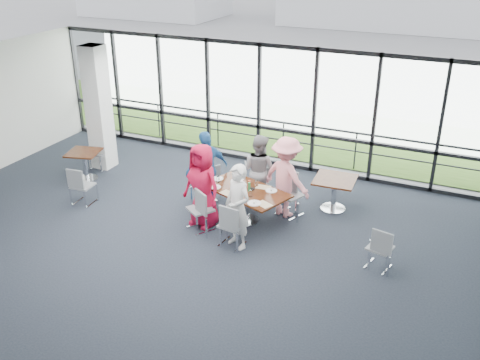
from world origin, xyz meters
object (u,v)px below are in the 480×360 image
at_px(diner_near_left, 202,186).
at_px(chair_main_end, 205,184).
at_px(diner_far_right, 286,177).
at_px(diner_end, 207,169).
at_px(chair_spare_lb, 99,153).
at_px(main_table, 246,195).
at_px(chair_main_nr, 232,225).
at_px(chair_main_fl, 258,183).
at_px(chair_spare_r, 380,248).
at_px(side_table_right, 335,183).
at_px(chair_spare_la, 83,186).
at_px(chair_main_fr, 290,195).
at_px(diner_near_right, 238,207).
at_px(chair_main_nl, 200,209).
at_px(side_table_left, 84,157).
at_px(diner_far_left, 259,170).
at_px(structural_column, 99,108).

height_order(diner_near_left, chair_main_end, diner_near_left).
relative_size(diner_far_right, diner_end, 1.03).
bearing_deg(chair_spare_lb, diner_end, 166.94).
height_order(main_table, chair_main_nr, chair_main_nr).
height_order(chair_main_fl, chair_spare_lb, chair_main_fl).
xyz_separation_m(chair_main_nr, chair_spare_r, (2.80, 0.41, -0.03)).
distance_m(side_table_right, chair_spare_la, 5.68).
height_order(main_table, side_table_right, same).
bearing_deg(chair_main_fl, chair_main_fr, 165.84).
bearing_deg(diner_near_right, chair_main_nl, -169.70).
distance_m(side_table_left, chair_main_end, 3.30).
xyz_separation_m(side_table_left, chair_spare_r, (7.49, -0.90, -0.18)).
xyz_separation_m(diner_end, chair_spare_lb, (-3.54, 0.65, -0.44)).
distance_m(side_table_left, diner_far_left, 4.50).
relative_size(side_table_left, chair_main_fl, 0.98).
relative_size(diner_far_left, chair_main_fr, 1.72).
bearing_deg(main_table, chair_spare_r, 8.02).
xyz_separation_m(diner_end, chair_spare_r, (4.08, -0.97, -0.45)).
height_order(diner_far_right, chair_main_nr, diner_far_right).
bearing_deg(side_table_left, structural_column, 97.08).
bearing_deg(diner_near_left, diner_near_right, -11.55).
xyz_separation_m(diner_near_right, diner_far_right, (0.40, 1.62, 0.04)).
height_order(diner_far_left, chair_spare_lb, diner_far_left).
distance_m(chair_main_fr, chair_spare_lb, 5.44).
bearing_deg(diner_near_right, structural_column, -178.23).
bearing_deg(side_table_right, chair_main_nr, -121.24).
xyz_separation_m(diner_far_right, chair_main_fl, (-0.80, 0.33, -0.43)).
xyz_separation_m(side_table_left, side_table_right, (6.10, 1.02, 0.03)).
distance_m(diner_near_left, chair_main_nl, 0.49).
xyz_separation_m(diner_near_left, chair_main_nl, (0.06, -0.23, -0.43)).
bearing_deg(chair_spare_la, chair_main_nl, -4.43).
height_order(diner_near_right, chair_main_end, diner_near_right).
height_order(diner_end, chair_spare_la, diner_end).
xyz_separation_m(structural_column, chair_main_fr, (5.41, -0.52, -1.12)).
xyz_separation_m(chair_main_nr, chair_main_fl, (-0.29, 1.99, 0.01)).
relative_size(side_table_right, chair_spare_lb, 1.08).
bearing_deg(diner_far_right, chair_main_nr, 92.98).
bearing_deg(chair_main_fr, chair_main_fl, 4.05).
height_order(diner_near_left, diner_far_right, diner_near_left).
bearing_deg(main_table, diner_near_left, -127.73).
bearing_deg(diner_end, chair_spare_la, -33.08).
relative_size(main_table, diner_near_right, 1.18).
height_order(side_table_right, chair_main_nr, chair_main_nr).
bearing_deg(chair_main_nl, main_table, 78.46).
relative_size(diner_near_left, diner_far_left, 1.10).
bearing_deg(chair_spare_r, diner_near_right, -158.99).
distance_m(chair_main_nl, chair_main_nr, 0.92).
height_order(diner_near_right, chair_main_nr, diner_near_right).
height_order(side_table_left, side_table_right, same).
height_order(main_table, chair_main_nl, chair_main_nl).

